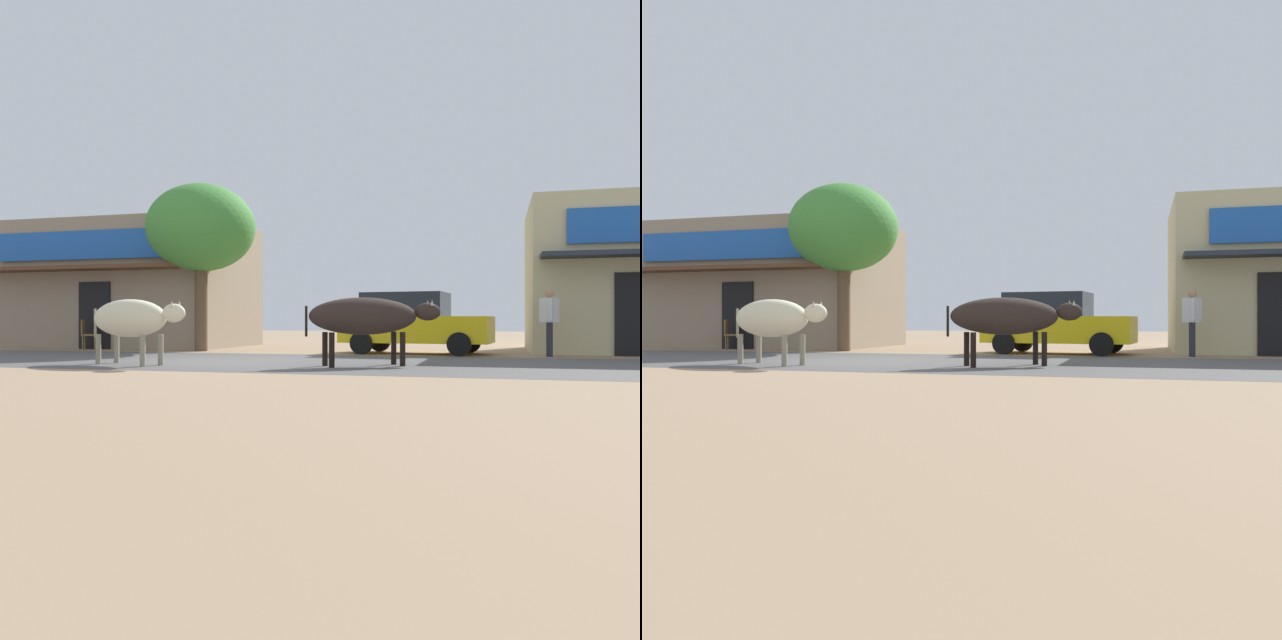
{
  "view_description": "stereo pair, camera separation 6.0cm",
  "coord_description": "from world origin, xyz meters",
  "views": [
    {
      "loc": [
        5.72,
        -13.23,
        0.9
      ],
      "look_at": [
        1.96,
        0.56,
        0.9
      ],
      "focal_mm": 36.19,
      "sensor_mm": 36.0,
      "label": 1
    },
    {
      "loc": [
        5.78,
        -13.21,
        0.9
      ],
      "look_at": [
        1.96,
        0.56,
        0.9
      ],
      "focal_mm": 36.19,
      "sensor_mm": 36.0,
      "label": 2
    }
  ],
  "objects": [
    {
      "name": "pedestrian_by_shop",
      "position": [
        7.01,
        3.56,
        0.99
      ],
      "size": [
        0.48,
        0.61,
        1.68
      ],
      "color": "#262633",
      "rests_on": "ground"
    },
    {
      "name": "cow_near_brown",
      "position": [
        -1.36,
        -1.72,
        0.93
      ],
      "size": [
        2.6,
        1.27,
        1.32
      ],
      "color": "beige",
      "rests_on": "ground"
    },
    {
      "name": "parked_hatchback_car",
      "position": [
        3.59,
        4.15,
        0.84
      ],
      "size": [
        4.08,
        2.26,
        1.64
      ],
      "color": "gold",
      "rests_on": "ground"
    },
    {
      "name": "storefront_left_cafe",
      "position": [
        -6.66,
        6.81,
        2.09
      ],
      "size": [
        8.06,
        5.83,
        4.18
      ],
      "color": "gray",
      "rests_on": "ground"
    },
    {
      "name": "ground",
      "position": [
        0.0,
        0.0,
        0.0
      ],
      "size": [
        80.0,
        80.0,
        0.0
      ],
      "primitive_type": "plane",
      "color": "#9F8062"
    },
    {
      "name": "cafe_chair_near_tree",
      "position": [
        -6.34,
        3.91,
        0.51
      ],
      "size": [
        0.58,
        0.58,
        0.92
      ],
      "color": "brown",
      "rests_on": "ground"
    },
    {
      "name": "roadside_tree",
      "position": [
        -2.57,
        3.98,
        3.57
      ],
      "size": [
        3.17,
        3.17,
        4.87
      ],
      "color": "brown",
      "rests_on": "ground"
    },
    {
      "name": "asphalt_road",
      "position": [
        0.0,
        0.0,
        0.0
      ],
      "size": [
        72.0,
        5.96,
        0.0
      ],
      "primitive_type": "cube",
      "color": "#545150",
      "rests_on": "ground"
    },
    {
      "name": "cow_far_dark",
      "position": [
        3.29,
        -0.79,
        0.97
      ],
      "size": [
        2.61,
        1.82,
        1.35
      ],
      "color": "#2E231E",
      "rests_on": "ground"
    }
  ]
}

